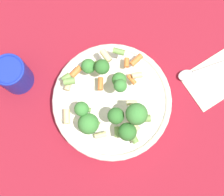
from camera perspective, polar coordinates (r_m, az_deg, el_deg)
The scene contains 6 objects.
ground_plane at distance 0.72m, azimuth 0.00°, elevation -1.20°, with size 3.00×3.00×0.00m, color maroon.
bowl at distance 0.69m, azimuth 0.00°, elevation -0.74°, with size 0.26×0.26×0.05m.
pasta_salad at distance 0.62m, azimuth -0.45°, elevation -1.08°, with size 0.20×0.20×0.10m.
cup at distance 0.73m, azimuth -17.58°, elevation 4.10°, with size 0.07×0.07×0.09m.
napkin at distance 0.77m, azimuth 18.74°, elevation 3.57°, with size 0.18×0.17×0.01m.
spoon at distance 0.76m, azimuth 16.42°, elevation 5.11°, with size 0.14×0.16×0.01m.
Camera 1 is at (0.13, 0.05, 0.71)m, focal length 50.00 mm.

